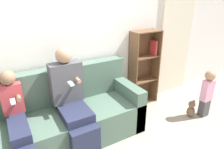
{
  "coord_description": "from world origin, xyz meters",
  "views": [
    {
      "loc": [
        -0.82,
        -1.79,
        1.91
      ],
      "look_at": [
        0.55,
        0.55,
        0.8
      ],
      "focal_mm": 32.0,
      "sensor_mm": 36.0,
      "label": 1
    }
  ],
  "objects_px": {
    "couch": "(63,119)",
    "toddler_standing": "(207,92)",
    "bookshelf": "(142,72)",
    "teddy_bear": "(191,109)",
    "adult_seated": "(72,98)",
    "child_seated": "(18,124)"
  },
  "relations": [
    {
      "from": "adult_seated",
      "to": "teddy_bear",
      "type": "height_order",
      "value": "adult_seated"
    },
    {
      "from": "teddy_bear",
      "to": "couch",
      "type": "bearing_deg",
      "value": 165.09
    },
    {
      "from": "toddler_standing",
      "to": "bookshelf",
      "type": "distance_m",
      "value": 1.11
    },
    {
      "from": "adult_seated",
      "to": "bookshelf",
      "type": "bearing_deg",
      "value": 16.17
    },
    {
      "from": "child_seated",
      "to": "bookshelf",
      "type": "relative_size",
      "value": 0.83
    },
    {
      "from": "couch",
      "to": "teddy_bear",
      "type": "xyz_separation_m",
      "value": [
        1.97,
        -0.53,
        -0.19
      ]
    },
    {
      "from": "couch",
      "to": "adult_seated",
      "type": "distance_m",
      "value": 0.38
    },
    {
      "from": "adult_seated",
      "to": "bookshelf",
      "type": "distance_m",
      "value": 1.53
    },
    {
      "from": "couch",
      "to": "child_seated",
      "type": "height_order",
      "value": "child_seated"
    },
    {
      "from": "couch",
      "to": "toddler_standing",
      "type": "distance_m",
      "value": 2.27
    },
    {
      "from": "child_seated",
      "to": "teddy_bear",
      "type": "relative_size",
      "value": 3.77
    },
    {
      "from": "child_seated",
      "to": "teddy_bear",
      "type": "distance_m",
      "value": 2.58
    },
    {
      "from": "couch",
      "to": "toddler_standing",
      "type": "height_order",
      "value": "couch"
    },
    {
      "from": "child_seated",
      "to": "adult_seated",
      "type": "bearing_deg",
      "value": 4.14
    },
    {
      "from": "adult_seated",
      "to": "toddler_standing",
      "type": "distance_m",
      "value": 2.15
    },
    {
      "from": "couch",
      "to": "bookshelf",
      "type": "height_order",
      "value": "bookshelf"
    },
    {
      "from": "adult_seated",
      "to": "teddy_bear",
      "type": "relative_size",
      "value": 4.44
    },
    {
      "from": "couch",
      "to": "teddy_bear",
      "type": "relative_size",
      "value": 7.37
    },
    {
      "from": "teddy_bear",
      "to": "toddler_standing",
      "type": "bearing_deg",
      "value": -21.87
    },
    {
      "from": "couch",
      "to": "toddler_standing",
      "type": "xyz_separation_m",
      "value": [
        2.19,
        -0.61,
        0.11
      ]
    },
    {
      "from": "bookshelf",
      "to": "teddy_bear",
      "type": "height_order",
      "value": "bookshelf"
    },
    {
      "from": "toddler_standing",
      "to": "adult_seated",
      "type": "bearing_deg",
      "value": 166.95
    }
  ]
}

